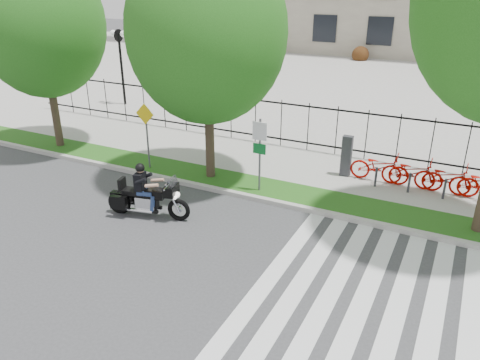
% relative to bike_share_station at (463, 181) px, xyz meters
% --- Properties ---
extents(ground, '(120.00, 120.00, 0.00)m').
position_rel_bike_share_station_xyz_m(ground, '(-6.06, -7.20, -0.69)').
color(ground, '#3A3A3C').
rests_on(ground, ground).
extents(curb, '(60.00, 0.20, 0.15)m').
position_rel_bike_share_station_xyz_m(curb, '(-6.06, -3.10, -0.61)').
color(curb, '#AAA8A0').
rests_on(curb, ground).
extents(grass_verge, '(60.00, 1.50, 0.15)m').
position_rel_bike_share_station_xyz_m(grass_verge, '(-6.06, -2.25, -0.61)').
color(grass_verge, '#245615').
rests_on(grass_verge, ground).
extents(sidewalk, '(60.00, 3.50, 0.15)m').
position_rel_bike_share_station_xyz_m(sidewalk, '(-6.06, 0.25, -0.61)').
color(sidewalk, gray).
rests_on(sidewalk, ground).
extents(plaza, '(80.00, 34.00, 0.10)m').
position_rel_bike_share_station_xyz_m(plaza, '(-6.06, 17.80, -0.64)').
color(plaza, gray).
rests_on(plaza, ground).
extents(crosswalk_stripes, '(5.70, 8.00, 0.01)m').
position_rel_bike_share_station_xyz_m(crosswalk_stripes, '(-1.23, -7.20, -0.68)').
color(crosswalk_stripes, silver).
rests_on(crosswalk_stripes, ground).
extents(iron_fence, '(30.00, 0.06, 2.00)m').
position_rel_bike_share_station_xyz_m(iron_fence, '(-6.06, 2.00, 0.46)').
color(iron_fence, black).
rests_on(iron_fence, sidewalk).
extents(lamp_post_left, '(1.06, 0.70, 4.25)m').
position_rel_bike_share_station_xyz_m(lamp_post_left, '(-18.06, 4.80, 2.52)').
color(lamp_post_left, black).
rests_on(lamp_post_left, ground).
extents(street_tree_0, '(4.96, 4.96, 7.82)m').
position_rel_bike_share_station_xyz_m(street_tree_0, '(-15.77, -2.25, 4.42)').
color(street_tree_0, '#32231B').
rests_on(street_tree_0, grass_verge).
extents(street_tree_1, '(5.28, 5.28, 8.10)m').
position_rel_bike_share_station_xyz_m(street_tree_1, '(-8.26, -2.25, 4.52)').
color(street_tree_1, '#32231B').
rests_on(street_tree_1, grass_verge).
extents(bike_share_station, '(7.89, 0.89, 1.50)m').
position_rel_bike_share_station_xyz_m(bike_share_station, '(0.00, 0.00, 0.00)').
color(bike_share_station, '#2D2D33').
rests_on(bike_share_station, sidewalk).
extents(sign_pole_regulatory, '(0.50, 0.09, 2.50)m').
position_rel_bike_share_station_xyz_m(sign_pole_regulatory, '(-6.14, -2.62, 1.05)').
color(sign_pole_regulatory, '#59595B').
rests_on(sign_pole_regulatory, grass_verge).
extents(sign_pole_warning, '(0.78, 0.09, 2.49)m').
position_rel_bike_share_station_xyz_m(sign_pole_warning, '(-10.74, -2.62, 1.06)').
color(sign_pole_warning, '#59595B').
rests_on(sign_pole_warning, grass_verge).
extents(motorcycle_rider, '(2.69, 1.10, 2.10)m').
position_rel_bike_share_station_xyz_m(motorcycle_rider, '(-8.51, -5.63, 0.01)').
color(motorcycle_rider, black).
rests_on(motorcycle_rider, ground).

